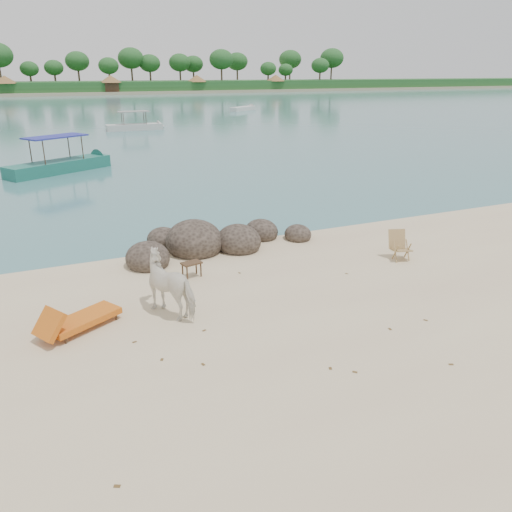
# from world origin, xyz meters

# --- Properties ---
(water) EXTENTS (400.00, 400.00, 0.00)m
(water) POSITION_xyz_m (0.00, 90.00, 0.00)
(water) COLOR #3B7577
(water) RESTS_ON ground
(far_shore) EXTENTS (420.00, 90.00, 1.40)m
(far_shore) POSITION_xyz_m (0.00, 170.00, 0.00)
(far_shore) COLOR tan
(far_shore) RESTS_ON ground
(far_scenery) EXTENTS (420.00, 18.00, 9.50)m
(far_scenery) POSITION_xyz_m (0.03, 136.70, 3.14)
(far_scenery) COLOR #1E4C1E
(far_scenery) RESTS_ON ground
(boulders) EXTENTS (6.53, 3.04, 1.40)m
(boulders) POSITION_xyz_m (0.23, 5.64, 0.26)
(boulders) COLOR black
(boulders) RESTS_ON ground
(cow) EXTENTS (1.57, 1.93, 1.49)m
(cow) POSITION_xyz_m (-2.00, 1.62, 0.74)
(cow) COLOR white
(cow) RESTS_ON ground
(side_table) EXTENTS (0.62, 0.47, 0.45)m
(side_table) POSITION_xyz_m (-0.95, 3.56, 0.22)
(side_table) COLOR #362315
(side_table) RESTS_ON ground
(lounge_chair) EXTENTS (2.18, 1.67, 0.63)m
(lounge_chair) POSITION_xyz_m (-4.12, 1.66, 0.31)
(lounge_chair) COLOR #CD6918
(lounge_chair) RESTS_ON ground
(deck_chair) EXTENTS (0.75, 0.79, 0.91)m
(deck_chair) POSITION_xyz_m (5.47, 2.24, 0.45)
(deck_chair) COLOR tan
(deck_chair) RESTS_ON ground
(boat_near) EXTENTS (6.90, 4.89, 3.42)m
(boat_near) POSITION_xyz_m (-3.32, 22.41, 1.71)
(boat_near) COLOR #1C6558
(boat_near) RESTS_ON water
(boat_mid) EXTENTS (6.25, 1.51, 3.03)m
(boat_mid) POSITION_xyz_m (5.22, 43.36, 1.52)
(boat_mid) COLOR #BBBAB7
(boat_mid) RESTS_ON water
(boat_far) EXTENTS (5.68, 4.39, 0.69)m
(boat_far) POSITION_xyz_m (25.64, 63.72, 0.34)
(boat_far) COLOR silver
(boat_far) RESTS_ON water
(dead_leaves) EXTENTS (7.90, 6.85, 0.00)m
(dead_leaves) POSITION_xyz_m (-0.46, -0.50, 0.00)
(dead_leaves) COLOR brown
(dead_leaves) RESTS_ON ground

